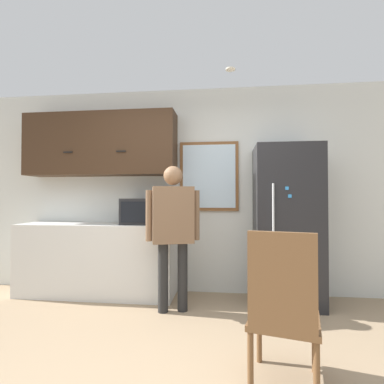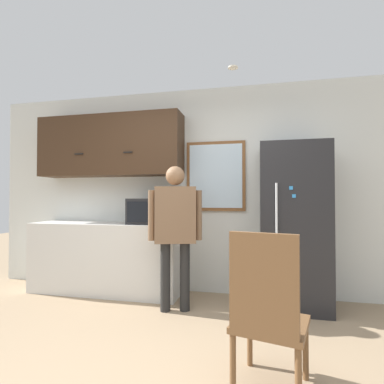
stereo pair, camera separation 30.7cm
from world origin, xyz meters
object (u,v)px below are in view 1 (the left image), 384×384
object	(u,v)px
person	(173,223)
chair	(283,306)
refrigerator	(287,225)
microwave	(143,211)

from	to	relation	value
person	chair	distance (m)	1.63
refrigerator	chair	xyz separation A→B (m)	(-0.34, -1.63, -0.39)
microwave	chair	world-z (taller)	microwave
chair	microwave	bearing A→B (deg)	-35.85
chair	refrigerator	bearing A→B (deg)	-87.68
microwave	refrigerator	world-z (taller)	refrigerator
refrigerator	microwave	bearing A→B (deg)	178.55
refrigerator	chair	bearing A→B (deg)	-101.75
refrigerator	chair	size ratio (longest dim) A/B	1.80
person	refrigerator	xyz separation A→B (m)	(1.29, 0.39, -0.04)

